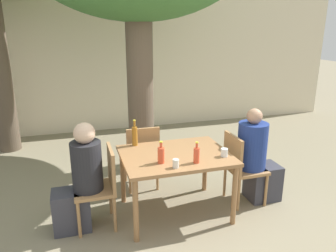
# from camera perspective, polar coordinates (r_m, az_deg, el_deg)

# --- Properties ---
(ground_plane) EXTENTS (30.00, 30.00, 0.00)m
(ground_plane) POSITION_cam_1_polar(r_m,az_deg,el_deg) (4.15, 1.22, -14.71)
(ground_plane) COLOR gray
(cafe_building_wall) EXTENTS (10.00, 0.08, 2.80)m
(cafe_building_wall) POSITION_cam_1_polar(r_m,az_deg,el_deg) (7.10, -7.82, 10.62)
(cafe_building_wall) COLOR beige
(cafe_building_wall) RESTS_ON ground_plane
(dining_table_front) EXTENTS (1.24, 0.97, 0.76)m
(dining_table_front) POSITION_cam_1_polar(r_m,az_deg,el_deg) (3.84, 1.29, -6.10)
(dining_table_front) COLOR #996B42
(dining_table_front) RESTS_ON ground_plane
(patio_chair_0) EXTENTS (0.44, 0.44, 0.92)m
(patio_chair_0) POSITION_cam_1_polar(r_m,az_deg,el_deg) (3.75, -11.43, -9.63)
(patio_chair_0) COLOR #A87A4C
(patio_chair_0) RESTS_ON ground_plane
(patio_chair_1) EXTENTS (0.44, 0.44, 0.92)m
(patio_chair_1) POSITION_cam_1_polar(r_m,az_deg,el_deg) (4.22, 12.47, -6.58)
(patio_chair_1) COLOR #A87A4C
(patio_chair_1) RESTS_ON ground_plane
(patio_chair_2) EXTENTS (0.44, 0.44, 0.92)m
(patio_chair_2) POSITION_cam_1_polar(r_m,az_deg,el_deg) (4.48, -4.59, -4.79)
(patio_chair_2) COLOR #A87A4C
(patio_chair_2) RESTS_ON ground_plane
(person_seated_0) EXTENTS (0.56, 0.33, 1.23)m
(person_seated_0) POSITION_cam_1_polar(r_m,az_deg,el_deg) (3.73, -15.10, -9.55)
(person_seated_0) COLOR #383842
(person_seated_0) RESTS_ON ground_plane
(person_seated_1) EXTENTS (0.58, 0.37, 1.23)m
(person_seated_1) POSITION_cam_1_polar(r_m,az_deg,el_deg) (4.32, 15.20, -5.72)
(person_seated_1) COLOR #383842
(person_seated_1) RESTS_ON ground_plane
(soda_bottle_0) EXTENTS (0.07, 0.07, 0.24)m
(soda_bottle_0) POSITION_cam_1_polar(r_m,az_deg,el_deg) (3.55, 4.99, -5.01)
(soda_bottle_0) COLOR #DB4C2D
(soda_bottle_0) RESTS_ON dining_table_front
(amber_bottle_1) EXTENTS (0.07, 0.07, 0.33)m
(amber_bottle_1) POSITION_cam_1_polar(r_m,az_deg,el_deg) (4.05, -5.81, -1.66)
(amber_bottle_1) COLOR #9E661E
(amber_bottle_1) RESTS_ON dining_table_front
(soda_bottle_2) EXTENTS (0.07, 0.07, 0.25)m
(soda_bottle_2) POSITION_cam_1_polar(r_m,az_deg,el_deg) (3.53, -1.22, -5.00)
(soda_bottle_2) COLOR #DB4C2D
(soda_bottle_2) RESTS_ON dining_table_front
(drinking_glass_0) EXTENTS (0.07, 0.07, 0.09)m
(drinking_glass_0) POSITION_cam_1_polar(r_m,az_deg,el_deg) (3.43, 1.36, -6.55)
(drinking_glass_0) COLOR silver
(drinking_glass_0) RESTS_ON dining_table_front
(drinking_glass_1) EXTENTS (0.08, 0.08, 0.09)m
(drinking_glass_1) POSITION_cam_1_polar(r_m,az_deg,el_deg) (3.77, 9.77, -4.57)
(drinking_glass_1) COLOR white
(drinking_glass_1) RESTS_ON dining_table_front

